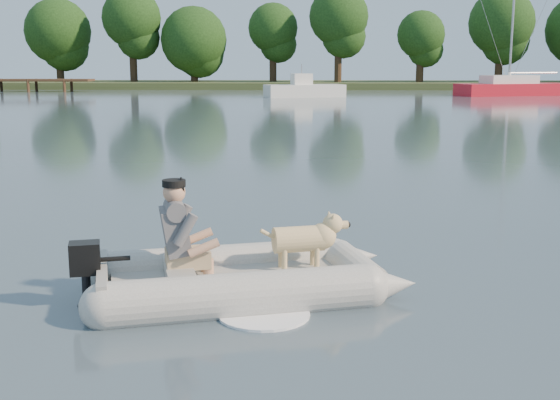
{
  "coord_description": "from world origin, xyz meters",
  "views": [
    {
      "loc": [
        0.72,
        -6.15,
        2.31
      ],
      "look_at": [
        0.43,
        1.85,
        0.75
      ],
      "focal_mm": 45.0,
      "sensor_mm": 36.0,
      "label": 1
    }
  ],
  "objects_px": {
    "dinghy": "(243,242)",
    "sailboat": "(514,88)",
    "man": "(177,228)",
    "dog": "(299,244)",
    "motorboat": "(305,81)"
  },
  "relations": [
    {
      "from": "dinghy",
      "to": "sailboat",
      "type": "relative_size",
      "value": 0.37
    },
    {
      "from": "man",
      "to": "dog",
      "type": "distance_m",
      "value": 1.27
    },
    {
      "from": "motorboat",
      "to": "sailboat",
      "type": "distance_m",
      "value": 15.65
    },
    {
      "from": "dog",
      "to": "dinghy",
      "type": "bearing_deg",
      "value": -175.43
    },
    {
      "from": "dog",
      "to": "sailboat",
      "type": "xyz_separation_m",
      "value": [
        15.3,
        45.44,
        0.04
      ]
    },
    {
      "from": "motorboat",
      "to": "sailboat",
      "type": "xyz_separation_m",
      "value": [
        15.32,
        3.17,
        -0.56
      ]
    },
    {
      "from": "dinghy",
      "to": "man",
      "type": "height_order",
      "value": "man"
    },
    {
      "from": "man",
      "to": "dinghy",
      "type": "bearing_deg",
      "value": -4.24
    },
    {
      "from": "man",
      "to": "dog",
      "type": "xyz_separation_m",
      "value": [
        1.2,
        0.33,
        -0.24
      ]
    },
    {
      "from": "man",
      "to": "dog",
      "type": "relative_size",
      "value": 1.16
    },
    {
      "from": "man",
      "to": "dog",
      "type": "bearing_deg",
      "value": -0.0
    },
    {
      "from": "man",
      "to": "motorboat",
      "type": "relative_size",
      "value": 0.18
    },
    {
      "from": "dinghy",
      "to": "sailboat",
      "type": "distance_m",
      "value": 48.32
    },
    {
      "from": "sailboat",
      "to": "motorboat",
      "type": "bearing_deg",
      "value": 174.08
    },
    {
      "from": "dinghy",
      "to": "man",
      "type": "xyz_separation_m",
      "value": [
        -0.64,
        -0.13,
        0.17
      ]
    }
  ]
}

